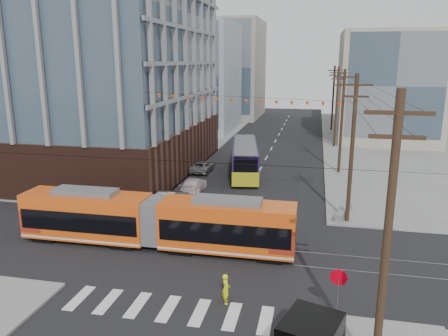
% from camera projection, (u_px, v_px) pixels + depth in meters
% --- Properties ---
extents(ground, '(160.00, 160.00, 0.00)m').
position_uv_depth(ground, '(200.00, 281.00, 24.12)').
color(ground, slate).
extents(office_building, '(30.00, 25.00, 28.60)m').
position_uv_depth(office_building, '(56.00, 37.00, 46.95)').
color(office_building, '#381E16').
rests_on(office_building, ground).
extents(bg_bldg_nw_near, '(18.00, 16.00, 18.00)m').
position_uv_depth(bg_bldg_nw_near, '(182.00, 77.00, 74.75)').
color(bg_bldg_nw_near, '#8C99A5').
rests_on(bg_bldg_nw_near, ground).
extents(bg_bldg_ne_near, '(14.00, 14.00, 16.00)m').
position_uv_depth(bg_bldg_ne_near, '(388.00, 87.00, 64.56)').
color(bg_bldg_ne_near, gray).
rests_on(bg_bldg_ne_near, ground).
extents(bg_bldg_nw_far, '(16.00, 18.00, 20.00)m').
position_uv_depth(bg_bldg_nw_far, '(223.00, 69.00, 92.90)').
color(bg_bldg_nw_far, gray).
rests_on(bg_bldg_nw_far, ground).
extents(bg_bldg_ne_far, '(16.00, 16.00, 14.00)m').
position_uv_depth(bg_bldg_ne_far, '(383.00, 86.00, 83.39)').
color(bg_bldg_ne_far, '#8C99A5').
rests_on(bg_bldg_ne_far, ground).
extents(utility_pole_near, '(0.30, 0.30, 11.00)m').
position_uv_depth(utility_pole_near, '(386.00, 246.00, 15.39)').
color(utility_pole_near, black).
rests_on(utility_pole_near, ground).
extents(utility_pole_far, '(0.30, 0.30, 11.00)m').
position_uv_depth(utility_pole_far, '(333.00, 99.00, 74.27)').
color(utility_pole_far, black).
rests_on(utility_pole_far, ground).
extents(streetcar, '(18.06, 2.59, 3.48)m').
position_uv_depth(streetcar, '(155.00, 221.00, 28.22)').
color(streetcar, '#D74E11').
rests_on(streetcar, ground).
extents(city_bus, '(4.62, 12.24, 3.39)m').
position_uv_depth(city_bus, '(245.00, 158.00, 46.49)').
color(city_bus, '#20153F').
rests_on(city_bus, ground).
extents(parked_car_silver, '(2.32, 4.47, 1.40)m').
position_uv_depth(parked_car_silver, '(170.00, 199.00, 36.20)').
color(parked_car_silver, '#939596').
rests_on(parked_car_silver, ground).
extents(parked_car_white, '(1.98, 4.54, 1.30)m').
position_uv_depth(parked_car_white, '(194.00, 185.00, 40.35)').
color(parked_car_white, silver).
rests_on(parked_car_white, ground).
extents(parked_car_grey, '(2.02, 4.36, 1.21)m').
position_uv_depth(parked_car_grey, '(202.00, 167.00, 47.52)').
color(parked_car_grey, slate).
rests_on(parked_car_grey, ground).
extents(pedestrian, '(0.55, 0.67, 1.57)m').
position_uv_depth(pedestrian, '(226.00, 289.00, 21.78)').
color(pedestrian, '#EDFF0A').
rests_on(pedestrian, ground).
extents(stop_sign, '(0.94, 0.94, 2.65)m').
position_uv_depth(stop_sign, '(337.00, 300.00, 19.76)').
color(stop_sign, '#C70012').
rests_on(stop_sign, ground).
extents(jersey_barrier, '(1.77, 3.74, 0.73)m').
position_uv_depth(jersey_barrier, '(344.00, 213.00, 33.89)').
color(jersey_barrier, gray).
rests_on(jersey_barrier, ground).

